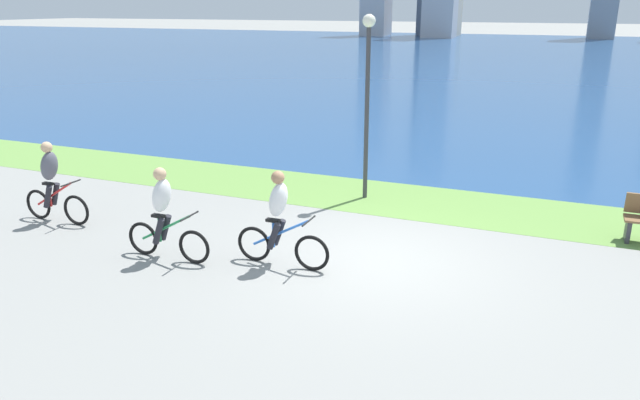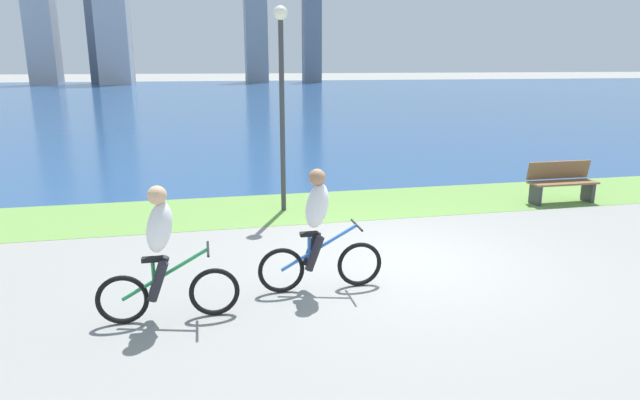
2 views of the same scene
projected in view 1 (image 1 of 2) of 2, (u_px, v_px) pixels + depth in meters
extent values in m
plane|color=gray|center=(379.00, 260.00, 10.43)|extent=(300.00, 300.00, 0.00)
cube|color=#6B9947|center=(423.00, 202.00, 13.46)|extent=(120.00, 2.52, 0.01)
cube|color=navy|center=(536.00, 57.00, 50.54)|extent=(300.00, 81.71, 0.00)
torus|color=black|center=(312.00, 253.00, 9.93)|extent=(0.62, 0.06, 0.62)
torus|color=black|center=(254.00, 244.00, 10.32)|extent=(0.62, 0.06, 0.62)
cylinder|color=blue|center=(281.00, 233.00, 10.04)|extent=(1.05, 0.04, 0.60)
cylinder|color=blue|center=(273.00, 234.00, 10.11)|extent=(0.04, 0.04, 0.46)
cube|color=black|center=(273.00, 220.00, 10.03)|extent=(0.24, 0.10, 0.05)
cylinder|color=black|center=(309.00, 221.00, 9.77)|extent=(0.03, 0.52, 0.03)
ellipsoid|color=white|center=(278.00, 200.00, 9.87)|extent=(0.40, 0.36, 0.65)
sphere|color=#A57A59|center=(278.00, 177.00, 9.76)|extent=(0.22, 0.22, 0.22)
cylinder|color=#26262D|center=(279.00, 232.00, 10.17)|extent=(0.27, 0.11, 0.49)
cylinder|color=#26262D|center=(274.00, 236.00, 10.00)|extent=(0.27, 0.11, 0.49)
torus|color=black|center=(194.00, 247.00, 10.20)|extent=(0.60, 0.06, 0.60)
torus|color=black|center=(143.00, 238.00, 10.58)|extent=(0.60, 0.06, 0.60)
cylinder|color=#268C4C|center=(166.00, 228.00, 10.31)|extent=(1.03, 0.04, 0.59)
cylinder|color=#268C4C|center=(160.00, 229.00, 10.38)|extent=(0.04, 0.04, 0.45)
cube|color=black|center=(158.00, 216.00, 10.30)|extent=(0.24, 0.10, 0.05)
cylinder|color=black|center=(189.00, 216.00, 10.05)|extent=(0.03, 0.52, 0.03)
ellipsoid|color=white|center=(162.00, 196.00, 10.14)|extent=(0.40, 0.36, 0.65)
sphere|color=#D8AD84|center=(160.00, 174.00, 10.03)|extent=(0.22, 0.22, 0.22)
cylinder|color=#26262D|center=(166.00, 227.00, 10.44)|extent=(0.27, 0.11, 0.49)
cylinder|color=#26262D|center=(159.00, 231.00, 10.27)|extent=(0.27, 0.11, 0.49)
torus|color=black|center=(76.00, 210.00, 12.00)|extent=(0.62, 0.06, 0.62)
torus|color=black|center=(38.00, 204.00, 12.36)|extent=(0.62, 0.06, 0.62)
cylinder|color=red|center=(54.00, 194.00, 12.10)|extent=(0.97, 0.04, 0.60)
cylinder|color=red|center=(50.00, 196.00, 12.16)|extent=(0.04, 0.04, 0.46)
cube|color=black|center=(48.00, 184.00, 12.08)|extent=(0.24, 0.10, 0.05)
cylinder|color=black|center=(71.00, 183.00, 11.84)|extent=(0.03, 0.52, 0.03)
ellipsoid|color=#595966|center=(49.00, 166.00, 11.93)|extent=(0.40, 0.36, 0.65)
sphere|color=#D8AD84|center=(47.00, 147.00, 11.81)|extent=(0.22, 0.22, 0.22)
cylinder|color=#26262D|center=(55.00, 194.00, 12.23)|extent=(0.27, 0.11, 0.49)
cylinder|color=#26262D|center=(48.00, 197.00, 12.05)|extent=(0.27, 0.11, 0.49)
cube|color=#38383D|center=(628.00, 230.00, 11.21)|extent=(0.08, 0.37, 0.45)
cylinder|color=#38383D|center=(367.00, 115.00, 13.24)|extent=(0.10, 0.10, 3.81)
sphere|color=white|center=(369.00, 21.00, 12.61)|extent=(0.28, 0.28, 0.28)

